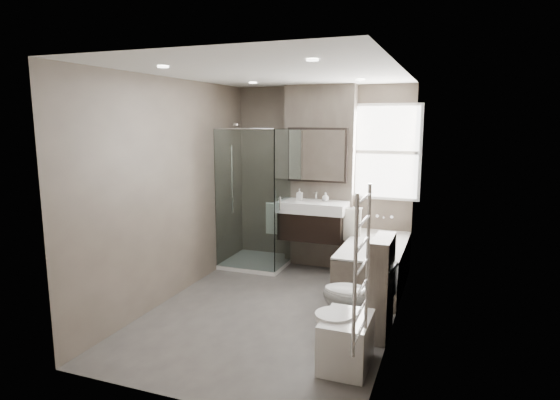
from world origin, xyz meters
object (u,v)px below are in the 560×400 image
at_px(bathtub, 374,263).
at_px(toilet, 357,296).
at_px(bidet, 345,340).
at_px(vanity, 312,220).

height_order(bathtub, toilet, toilet).
bearing_deg(toilet, bathtub, -172.56).
relative_size(toilet, bidet, 1.28).
bearing_deg(bidet, bathtub, 92.46).
bearing_deg(toilet, vanity, -144.33).
distance_m(vanity, bathtub, 1.07).
height_order(vanity, bidet, vanity).
bearing_deg(vanity, bathtub, -19.37).
bearing_deg(bathtub, vanity, 160.63).
bearing_deg(bidet, toilet, 93.49).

